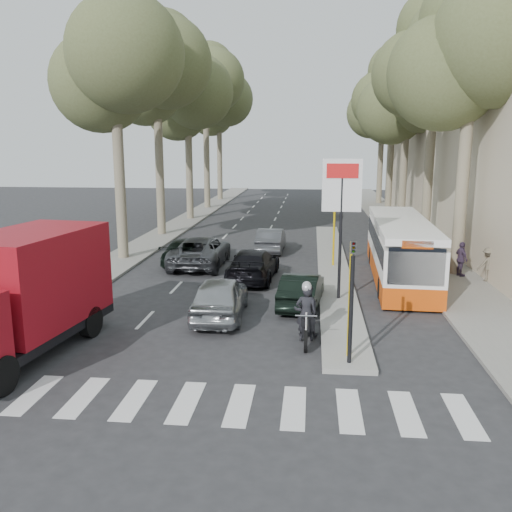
{
  "coord_description": "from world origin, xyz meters",
  "views": [
    {
      "loc": [
        2.12,
        -15.89,
        6.13
      ],
      "look_at": [
        -0.13,
        5.91,
        1.6
      ],
      "focal_mm": 38.0,
      "sensor_mm": 36.0,
      "label": 1
    }
  ],
  "objects_px": {
    "red_truck": "(20,292)",
    "dark_hatchback": "(302,290)",
    "city_bus": "(400,248)",
    "motorcycle": "(306,313)",
    "silver_hatchback": "(220,297)"
  },
  "relations": [
    {
      "from": "silver_hatchback",
      "to": "city_bus",
      "type": "distance_m",
      "value": 9.78
    },
    {
      "from": "city_bus",
      "to": "motorcycle",
      "type": "distance_m",
      "value": 9.47
    },
    {
      "from": "red_truck",
      "to": "motorcycle",
      "type": "distance_m",
      "value": 8.6
    },
    {
      "from": "red_truck",
      "to": "dark_hatchback",
      "type": "bearing_deg",
      "value": 42.7
    },
    {
      "from": "silver_hatchback",
      "to": "motorcycle",
      "type": "distance_m",
      "value": 3.71
    },
    {
      "from": "red_truck",
      "to": "motorcycle",
      "type": "relative_size",
      "value": 3.08
    },
    {
      "from": "red_truck",
      "to": "motorcycle",
      "type": "bearing_deg",
      "value": 21.36
    },
    {
      "from": "red_truck",
      "to": "city_bus",
      "type": "bearing_deg",
      "value": 47.54
    },
    {
      "from": "city_bus",
      "to": "motorcycle",
      "type": "xyz_separation_m",
      "value": [
        -4.18,
        -8.47,
        -0.6
      ]
    },
    {
      "from": "dark_hatchback",
      "to": "city_bus",
      "type": "height_order",
      "value": "city_bus"
    },
    {
      "from": "city_bus",
      "to": "red_truck",
      "type": "bearing_deg",
      "value": -137.13
    },
    {
      "from": "dark_hatchback",
      "to": "motorcycle",
      "type": "height_order",
      "value": "motorcycle"
    },
    {
      "from": "red_truck",
      "to": "motorcycle",
      "type": "xyz_separation_m",
      "value": [
        8.29,
        2.07,
        -1.02
      ]
    },
    {
      "from": "silver_hatchback",
      "to": "dark_hatchback",
      "type": "distance_m",
      "value": 3.34
    },
    {
      "from": "silver_hatchback",
      "to": "motorcycle",
      "type": "xyz_separation_m",
      "value": [
        3.12,
        -2.0,
        0.12
      ]
    }
  ]
}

